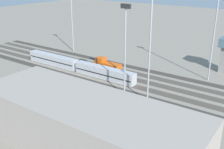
% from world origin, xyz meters
% --- Properties ---
extents(ground_plane, '(400.00, 400.00, 0.00)m').
position_xyz_m(ground_plane, '(0.00, 0.00, 0.00)').
color(ground_plane, gray).
extents(track_bed_0, '(140.00, 2.80, 0.12)m').
position_xyz_m(track_bed_0, '(0.00, -10.00, 0.06)').
color(track_bed_0, '#3D3833').
rests_on(track_bed_0, ground_plane).
extents(track_bed_1, '(140.00, 2.80, 0.12)m').
position_xyz_m(track_bed_1, '(0.00, -5.00, 0.06)').
color(track_bed_1, '#4C443D').
rests_on(track_bed_1, ground_plane).
extents(track_bed_2, '(140.00, 2.80, 0.12)m').
position_xyz_m(track_bed_2, '(0.00, 0.00, 0.06)').
color(track_bed_2, '#4C443D').
rests_on(track_bed_2, ground_plane).
extents(track_bed_3, '(140.00, 2.80, 0.12)m').
position_xyz_m(track_bed_3, '(0.00, 5.00, 0.06)').
color(track_bed_3, '#4C443D').
rests_on(track_bed_3, ground_plane).
extents(track_bed_4, '(140.00, 2.80, 0.12)m').
position_xyz_m(track_bed_4, '(0.00, 10.00, 0.06)').
color(track_bed_4, '#3D3833').
rests_on(track_bed_4, ground_plane).
extents(train_on_track_2, '(10.00, 3.00, 5.00)m').
position_xyz_m(train_on_track_2, '(4.07, 0.00, 2.16)').
color(train_on_track_2, '#D85914').
rests_on(train_on_track_2, ground_plane).
extents(train_on_track_3, '(47.20, 3.06, 3.80)m').
position_xyz_m(train_on_track_3, '(13.50, 5.00, 2.02)').
color(train_on_track_3, '#B7BABF').
rests_on(train_on_track_3, ground_plane).
extents(light_mast_0, '(2.80, 0.70, 25.05)m').
position_xyz_m(light_mast_0, '(32.69, -13.69, 16.15)').
color(light_mast_0, '#9EA0A5').
rests_on(light_mast_0, ground_plane).
extents(light_mast_1, '(2.80, 0.70, 29.75)m').
position_xyz_m(light_mast_1, '(-18.71, 12.41, 18.72)').
color(light_mast_1, '#9EA0A5').
rests_on(light_mast_1, ground_plane).
extents(light_mast_2, '(2.80, 0.70, 31.30)m').
position_xyz_m(light_mast_2, '(-27.13, -13.71, 19.55)').
color(light_mast_2, '#9EA0A5').
rests_on(light_mast_2, ground_plane).
extents(light_mast_3, '(2.80, 0.70, 25.78)m').
position_xyz_m(light_mast_3, '(-11.41, 12.62, 16.55)').
color(light_mast_3, '#9EA0A5').
rests_on(light_mast_3, ground_plane).
extents(maintenance_shed, '(46.73, 16.43, 10.67)m').
position_xyz_m(maintenance_shed, '(-18.74, 37.94, 5.34)').
color(maintenance_shed, '#9E9389').
rests_on(maintenance_shed, ground_plane).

